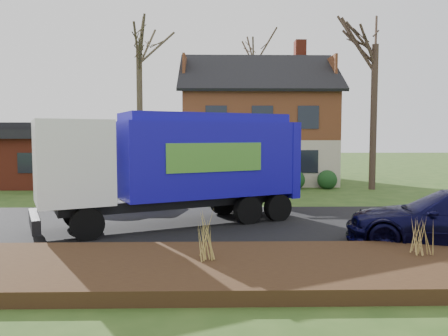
{
  "coord_description": "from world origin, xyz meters",
  "views": [
    {
      "loc": [
        -0.68,
        -14.41,
        2.99
      ],
      "look_at": [
        -0.32,
        2.5,
        1.72
      ],
      "focal_mm": 35.0,
      "sensor_mm": 36.0,
      "label": 1
    }
  ],
  "objects": [
    {
      "name": "ground",
      "position": [
        0.0,
        0.0,
        0.0
      ],
      "size": [
        120.0,
        120.0,
        0.0
      ],
      "primitive_type": "plane",
      "color": "#284517",
      "rests_on": "ground"
    },
    {
      "name": "road",
      "position": [
        0.0,
        0.0,
        0.01
      ],
      "size": [
        80.0,
        7.0,
        0.02
      ],
      "primitive_type": "cube",
      "color": "black",
      "rests_on": "ground"
    },
    {
      "name": "mulch_verge",
      "position": [
        0.0,
        -5.3,
        0.15
      ],
      "size": [
        80.0,
        3.5,
        0.3
      ],
      "primitive_type": "cube",
      "color": "black",
      "rests_on": "ground"
    },
    {
      "name": "main_house",
      "position": [
        1.49,
        13.91,
        4.03
      ],
      "size": [
        12.95,
        8.95,
        9.26
      ],
      "color": "beige",
      "rests_on": "ground"
    },
    {
      "name": "ranch_house",
      "position": [
        -12.0,
        13.0,
        1.81
      ],
      "size": [
        9.8,
        8.2,
        3.7
      ],
      "color": "maroon",
      "rests_on": "ground"
    },
    {
      "name": "garbage_truck",
      "position": [
        -1.84,
        0.08,
        2.14
      ],
      "size": [
        8.82,
        5.74,
        3.71
      ],
      "rotation": [
        0.0,
        0.0,
        0.43
      ],
      "color": "black",
      "rests_on": "ground"
    },
    {
      "name": "silver_sedan",
      "position": [
        -5.1,
        4.06,
        0.83
      ],
      "size": [
        5.33,
        2.85,
        1.67
      ],
      "primitive_type": "imported",
      "rotation": [
        0.0,
        0.0,
        1.35
      ],
      "color": "#A9ACB1",
      "rests_on": "ground"
    },
    {
      "name": "tree_front_west",
      "position": [
        -4.88,
        10.23,
        9.1
      ],
      "size": [
        3.72,
        3.72,
        11.04
      ],
      "color": "#463D2A",
      "rests_on": "ground"
    },
    {
      "name": "tree_front_east",
      "position": [
        8.02,
        9.4,
        9.17
      ],
      "size": [
        4.06,
        4.06,
        11.28
      ],
      "color": "#3E2E25",
      "rests_on": "ground"
    },
    {
      "name": "tree_back",
      "position": [
        2.65,
        23.36,
        10.89
      ],
      "size": [
        4.13,
        4.13,
        13.06
      ],
      "color": "#3C2F24",
      "rests_on": "ground"
    },
    {
      "name": "grass_clump_mid",
      "position": [
        -0.87,
        -5.07,
        0.82
      ],
      "size": [
        0.37,
        0.3,
        1.03
      ],
      "color": "#AA954B",
      "rests_on": "mulch_verge"
    },
    {
      "name": "grass_clump_east",
      "position": [
        4.01,
        -4.83,
        0.71
      ],
      "size": [
        0.33,
        0.27,
        0.83
      ],
      "color": "#A48748",
      "rests_on": "mulch_verge"
    }
  ]
}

